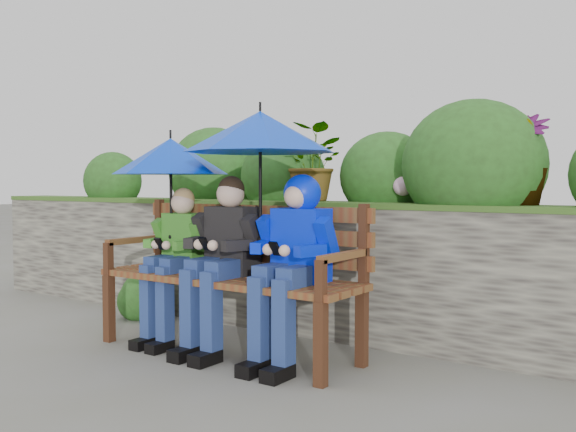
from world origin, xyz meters
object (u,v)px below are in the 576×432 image
Objects in this scene: park_bench at (234,266)px; boy_right at (293,251)px; umbrella_left at (171,156)px; umbrella_right at (260,132)px; boy_left at (175,254)px; boy_middle at (223,253)px.

park_bench is 0.58m from boy_right.
umbrella_left is 0.83× the size of umbrella_right.
boy_left reaches higher than park_bench.
boy_left is at bearing -175.70° from umbrella_right.
park_bench is 1.94× the size of umbrella_right.
boy_right reaches higher than boy_middle.
boy_right is 1.21× the size of umbrella_right.
boy_right reaches higher than park_bench.
boy_middle is 1.20× the size of umbrella_right.
umbrella_right is at bearing 13.00° from boy_middle.
boy_left is 0.46m from boy_middle.
park_bench is 0.95m from umbrella_left.
umbrella_right reaches higher than park_bench.
boy_middle is at bearing -102.84° from park_bench.
umbrella_right is (0.74, 0.06, 0.85)m from boy_left.
umbrella_left is (-0.52, 0.03, 0.67)m from boy_middle.
umbrella_left is at bearing -177.79° from umbrella_right.
umbrella_left reaches higher than boy_middle.
boy_left is 1.04m from boy_right.
boy_right is at bearing 1.26° from boy_middle.
boy_left is 1.12× the size of umbrella_right.
park_bench is at bearing 10.67° from boy_left.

